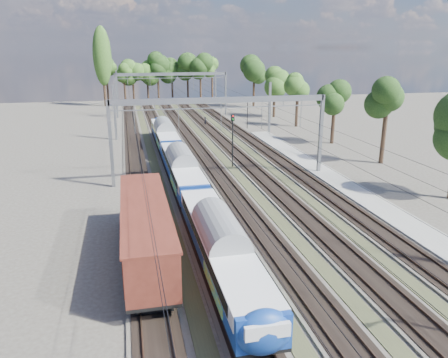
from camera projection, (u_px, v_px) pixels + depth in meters
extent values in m
cube|color=#47423A|center=(134.00, 153.00, 60.18)|extent=(3.00, 130.00, 0.15)
cube|color=black|center=(134.00, 152.00, 60.15)|extent=(2.50, 130.00, 0.06)
cube|color=#473326|center=(129.00, 151.00, 59.97)|extent=(0.08, 130.00, 0.14)
cube|color=#473326|center=(140.00, 151.00, 60.28)|extent=(0.08, 130.00, 0.14)
cube|color=#47423A|center=(167.00, 151.00, 61.13)|extent=(3.00, 130.00, 0.15)
cube|color=black|center=(167.00, 150.00, 61.10)|extent=(2.50, 130.00, 0.06)
cube|color=#473326|center=(162.00, 150.00, 60.92)|extent=(0.08, 130.00, 0.14)
cube|color=#473326|center=(172.00, 149.00, 61.22)|extent=(0.08, 130.00, 0.14)
cube|color=#47423A|center=(199.00, 149.00, 62.08)|extent=(3.00, 130.00, 0.15)
cube|color=black|center=(199.00, 149.00, 62.05)|extent=(2.50, 130.00, 0.06)
cube|color=#473326|center=(194.00, 148.00, 61.87)|extent=(0.08, 130.00, 0.14)
cube|color=#473326|center=(204.00, 148.00, 62.17)|extent=(0.08, 130.00, 0.14)
cube|color=#47423A|center=(229.00, 148.00, 63.02)|extent=(3.00, 130.00, 0.15)
cube|color=black|center=(229.00, 147.00, 63.00)|extent=(2.50, 130.00, 0.06)
cube|color=#473326|center=(225.00, 147.00, 62.82)|extent=(0.08, 130.00, 0.14)
cube|color=#473326|center=(234.00, 146.00, 63.12)|extent=(0.08, 130.00, 0.14)
cube|color=#47423A|center=(259.00, 146.00, 63.97)|extent=(3.00, 130.00, 0.15)
cube|color=black|center=(259.00, 146.00, 63.94)|extent=(2.50, 130.00, 0.06)
cube|color=#473326|center=(255.00, 145.00, 63.76)|extent=(0.08, 130.00, 0.14)
cube|color=#473326|center=(264.00, 145.00, 64.07)|extent=(0.08, 130.00, 0.14)
cube|color=#373624|center=(151.00, 152.00, 60.67)|extent=(1.10, 130.00, 0.05)
cube|color=#373624|center=(183.00, 150.00, 61.62)|extent=(1.10, 130.00, 0.05)
cube|color=#373624|center=(214.00, 149.00, 62.56)|extent=(1.10, 130.00, 0.05)
cube|color=#373624|center=(244.00, 147.00, 63.51)|extent=(1.10, 130.00, 0.05)
cube|color=gray|center=(368.00, 200.00, 41.23)|extent=(3.00, 70.00, 0.30)
cube|color=gray|center=(111.00, 145.00, 44.37)|extent=(0.35, 0.35, 9.00)
cube|color=gray|center=(321.00, 135.00, 49.21)|extent=(0.35, 0.35, 9.00)
cube|color=gray|center=(221.00, 100.00, 45.58)|extent=(23.00, 0.35, 0.60)
cube|color=gray|center=(116.00, 96.00, 89.20)|extent=(0.35, 0.35, 9.00)
cube|color=gray|center=(226.00, 93.00, 94.04)|extent=(0.35, 0.35, 9.00)
cube|color=gray|center=(172.00, 74.00, 90.41)|extent=(23.00, 0.35, 0.60)
cube|color=gray|center=(115.00, 113.00, 67.79)|extent=(0.35, 0.35, 8.50)
cube|color=gray|center=(117.00, 88.00, 109.82)|extent=(0.35, 0.35, 8.50)
cube|color=gray|center=(270.00, 108.00, 73.11)|extent=(0.35, 0.35, 8.50)
cube|color=gray|center=(216.00, 86.00, 115.14)|extent=(0.35, 0.35, 8.50)
cylinder|color=black|center=(132.00, 113.00, 58.62)|extent=(0.03, 130.00, 0.03)
cylinder|color=black|center=(131.00, 105.00, 58.30)|extent=(0.03, 130.00, 0.03)
cylinder|color=black|center=(165.00, 112.00, 59.56)|extent=(0.03, 130.00, 0.03)
cylinder|color=black|center=(165.00, 104.00, 59.24)|extent=(0.03, 130.00, 0.03)
cylinder|color=black|center=(198.00, 111.00, 60.51)|extent=(0.03, 130.00, 0.03)
cylinder|color=black|center=(198.00, 103.00, 60.19)|extent=(0.03, 130.00, 0.03)
cylinder|color=black|center=(230.00, 110.00, 61.46)|extent=(0.03, 130.00, 0.03)
cylinder|color=black|center=(230.00, 102.00, 61.14)|extent=(0.03, 130.00, 0.03)
cylinder|color=black|center=(260.00, 109.00, 62.40)|extent=(0.03, 130.00, 0.03)
cylinder|color=black|center=(260.00, 102.00, 62.09)|extent=(0.03, 130.00, 0.03)
cylinder|color=black|center=(108.00, 87.00, 122.29)|extent=(0.56, 0.56, 6.76)
sphere|color=#183312|center=(106.00, 67.00, 120.73)|extent=(4.50, 4.50, 4.50)
cylinder|color=black|center=(124.00, 87.00, 120.19)|extent=(0.56, 0.56, 7.07)
sphere|color=#183312|center=(123.00, 66.00, 118.56)|extent=(3.88, 3.88, 3.88)
cylinder|color=black|center=(138.00, 88.00, 123.22)|extent=(0.56, 0.56, 6.16)
sphere|color=#183312|center=(137.00, 70.00, 121.79)|extent=(4.78, 4.78, 4.78)
cylinder|color=black|center=(149.00, 85.00, 123.25)|extent=(0.56, 0.56, 7.45)
sphere|color=#183312|center=(148.00, 64.00, 121.53)|extent=(4.14, 4.14, 4.14)
cylinder|color=black|center=(160.00, 87.00, 121.98)|extent=(0.56, 0.56, 6.71)
sphere|color=#183312|center=(159.00, 67.00, 120.42)|extent=(4.22, 4.22, 4.22)
cylinder|color=black|center=(174.00, 85.00, 124.90)|extent=(0.56, 0.56, 7.45)
sphere|color=#183312|center=(173.00, 63.00, 123.18)|extent=(4.15, 4.15, 4.15)
cylinder|color=black|center=(183.00, 88.00, 125.65)|extent=(0.56, 0.56, 5.78)
sphere|color=#183312|center=(183.00, 71.00, 124.32)|extent=(3.95, 3.95, 3.95)
cylinder|color=black|center=(197.00, 88.00, 125.94)|extent=(0.56, 0.56, 5.72)
sphere|color=#183312|center=(197.00, 71.00, 124.62)|extent=(5.41, 5.41, 5.41)
cylinder|color=black|center=(214.00, 86.00, 125.12)|extent=(0.56, 0.56, 6.68)
sphere|color=#183312|center=(214.00, 67.00, 123.58)|extent=(4.67, 4.67, 4.67)
cylinder|color=black|center=(448.00, 168.00, 42.12)|extent=(0.56, 0.56, 5.67)
cylinder|color=black|center=(377.00, 142.00, 52.78)|extent=(0.56, 0.56, 6.02)
sphere|color=#183312|center=(381.00, 102.00, 51.39)|extent=(4.71, 4.71, 4.71)
cylinder|color=black|center=(339.00, 123.00, 64.75)|extent=(0.56, 0.56, 6.50)
sphere|color=#183312|center=(341.00, 87.00, 63.25)|extent=(4.71, 4.71, 4.71)
cylinder|color=black|center=(300.00, 113.00, 78.59)|extent=(0.56, 0.56, 5.44)
sphere|color=#183312|center=(301.00, 88.00, 77.34)|extent=(3.46, 3.46, 3.46)
cylinder|color=black|center=(273.00, 99.00, 93.15)|extent=(0.56, 0.56, 6.68)
sphere|color=#183312|center=(273.00, 74.00, 91.60)|extent=(3.72, 3.72, 3.72)
cylinder|color=black|center=(256.00, 93.00, 104.14)|extent=(0.56, 0.56, 6.99)
sphere|color=#183312|center=(257.00, 69.00, 102.53)|extent=(4.70, 4.70, 4.70)
cylinder|color=black|center=(103.00, 73.00, 106.24)|extent=(0.70, 0.70, 16.00)
ellipsoid|color=#2E4F1A|center=(102.00, 56.00, 105.08)|extent=(4.40, 4.40, 14.08)
cube|color=black|center=(247.00, 325.00, 22.04)|extent=(1.85, 2.78, 0.74)
cube|color=black|center=(203.00, 227.00, 34.14)|extent=(1.85, 2.78, 0.74)
cube|color=navy|center=(220.00, 246.00, 27.69)|extent=(2.59, 18.51, 1.76)
cube|color=silver|center=(220.00, 239.00, 27.55)|extent=(2.67, 17.77, 0.88)
cube|color=black|center=(241.00, 237.00, 27.84)|extent=(0.04, 15.73, 0.65)
cube|color=#D8CB0B|center=(236.00, 285.00, 24.02)|extent=(2.68, 5.18, 0.65)
cylinder|color=gray|center=(220.00, 233.00, 27.43)|extent=(2.63, 18.51, 2.63)
cube|color=black|center=(191.00, 201.00, 39.88)|extent=(1.85, 2.78, 0.74)
cube|color=black|center=(175.00, 165.00, 51.98)|extent=(1.85, 2.78, 0.74)
cube|color=navy|center=(181.00, 168.00, 45.53)|extent=(2.59, 18.51, 1.76)
cube|color=silver|center=(181.00, 164.00, 45.40)|extent=(2.67, 17.77, 0.88)
cube|color=black|center=(194.00, 163.00, 45.68)|extent=(0.04, 15.73, 0.65)
cube|color=#D8CB0B|center=(187.00, 184.00, 41.86)|extent=(2.68, 5.18, 0.65)
cylinder|color=gray|center=(181.00, 160.00, 45.28)|extent=(2.63, 18.51, 2.63)
cube|color=black|center=(169.00, 154.00, 57.73)|extent=(1.85, 2.78, 0.74)
cube|color=black|center=(161.00, 135.00, 69.83)|extent=(1.85, 2.78, 0.74)
cube|color=navy|center=(165.00, 134.00, 63.38)|extent=(2.59, 18.51, 1.76)
cube|color=silver|center=(164.00, 131.00, 63.25)|extent=(2.67, 17.77, 0.88)
cube|color=black|center=(174.00, 131.00, 63.53)|extent=(0.04, 15.73, 0.65)
cube|color=#D8CB0B|center=(167.00, 143.00, 59.71)|extent=(2.68, 5.18, 0.65)
cylinder|color=gray|center=(164.00, 128.00, 63.12)|extent=(2.63, 18.51, 2.63)
ellipsoid|color=navy|center=(263.00, 332.00, 19.22)|extent=(2.63, 1.44, 2.24)
cube|color=black|center=(152.00, 294.00, 24.75)|extent=(2.15, 2.79, 0.75)
cube|color=black|center=(143.00, 224.00, 34.57)|extent=(2.15, 2.79, 0.75)
cube|color=black|center=(147.00, 247.00, 29.52)|extent=(2.90, 15.02, 0.21)
cube|color=#4D1D14|center=(146.00, 226.00, 29.08)|extent=(2.90, 15.02, 2.79)
cube|color=#4D1D14|center=(144.00, 206.00, 28.67)|extent=(3.11, 15.02, 0.13)
imported|color=black|center=(205.00, 121.00, 81.34)|extent=(0.45, 0.63, 1.61)
cylinder|color=black|center=(233.00, 144.00, 52.46)|extent=(0.16, 0.16, 5.62)
cube|color=black|center=(233.00, 118.00, 51.54)|extent=(0.41, 0.27, 0.79)
sphere|color=red|center=(233.00, 116.00, 51.34)|extent=(0.18, 0.18, 0.18)
sphere|color=#0C9919|center=(233.00, 119.00, 51.45)|extent=(0.18, 0.18, 0.18)
cylinder|color=black|center=(247.00, 115.00, 78.00)|extent=(0.14, 0.14, 4.90)
cube|color=black|center=(248.00, 99.00, 77.19)|extent=(0.40, 0.34, 0.69)
sphere|color=red|center=(248.00, 98.00, 77.02)|extent=(0.16, 0.16, 0.16)
sphere|color=#0C9919|center=(248.00, 100.00, 77.11)|extent=(0.16, 0.16, 0.16)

